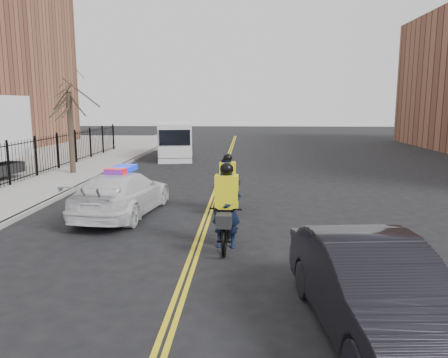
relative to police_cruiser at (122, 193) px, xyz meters
The scene contains 12 objects.
ground 3.65m from the police_cruiser, 38.23° to the right, with size 120.00×120.00×0.00m, color black.
center_line_left 6.44m from the police_cruiser, 64.74° to the left, with size 0.10×60.00×0.01m, color gold.
center_line_right 6.51m from the police_cruiser, 63.45° to the left, with size 0.10×60.00×0.01m, color gold.
sidewalk 7.48m from the police_cruiser, 129.02° to the left, with size 3.00×60.00×0.15m, color gray.
curb 6.64m from the police_cruiser, 118.86° to the left, with size 0.20×60.00×0.15m, color gray.
iron_fence 8.48m from the police_cruiser, 136.93° to the left, with size 0.12×28.00×2.00m, color black, non-canonical shape.
street_tree 9.56m from the police_cruiser, 121.60° to the left, with size 3.20×3.20×4.80m.
police_cruiser is the anchor object (origin of this frame).
dark_sedan 9.50m from the police_cruiser, 50.37° to the right, with size 1.65×4.72×1.56m, color black.
cargo_van 15.03m from the police_cruiser, 92.77° to the left, with size 2.99×5.96×2.39m.
cyclist_near 4.74m from the police_cruiser, 41.11° to the right, with size 0.86×2.26×2.19m.
cyclist_far 3.49m from the police_cruiser, 10.22° to the left, with size 0.93×2.00×2.00m.
Camera 1 is at (1.25, -11.63, 3.63)m, focal length 35.00 mm.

